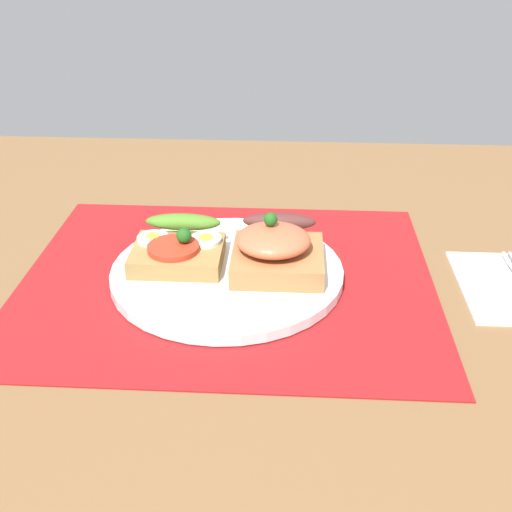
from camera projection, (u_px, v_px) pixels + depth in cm
name	position (u px, v px, depth cm)	size (l,w,h in cm)	color
ground_plane	(228.00, 292.00, 67.60)	(120.00, 90.00, 3.20)	brown
placemat	(227.00, 278.00, 66.75)	(42.77, 35.57, 0.30)	maroon
plate	(227.00, 272.00, 66.41)	(24.09, 24.09, 1.11)	white
sandwich_egg_tomato	(179.00, 248.00, 66.91)	(9.34, 9.12, 4.08)	olive
sandwich_salmon	(276.00, 248.00, 65.26)	(9.28, 10.47, 6.04)	#9F6C3E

